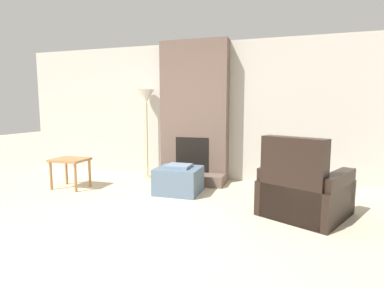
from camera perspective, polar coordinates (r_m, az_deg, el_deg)
ground_plane at (r=3.35m, az=-14.00°, el=-17.53°), size 24.00×24.00×0.00m
wall_back at (r=5.85m, az=1.01°, el=6.17°), size 7.53×0.06×2.60m
fireplace at (r=5.64m, az=0.40°, el=5.16°), size 1.27×0.69×2.60m
ottoman at (r=4.89m, az=-2.55°, el=-6.82°), size 0.69×0.63×0.47m
armchair at (r=4.10m, az=20.32°, el=-8.67°), size 1.26×1.27×1.03m
side_table at (r=5.54m, az=-22.19°, el=-3.47°), size 0.57×0.46×0.51m
floor_lamp_left at (r=5.97m, az=-8.70°, el=8.16°), size 0.31×0.31×1.73m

